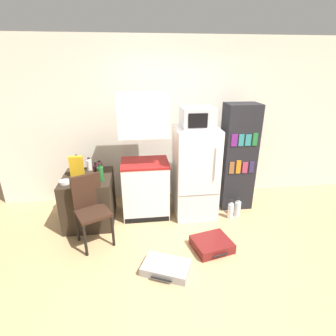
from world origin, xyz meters
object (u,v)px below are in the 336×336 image
(bottle_milk_white, at_px, (89,165))
(bowl, at_px, (65,182))
(side_table, at_px, (89,199))
(bookshelf, at_px, (238,158))
(suitcase_small_flat, at_px, (212,244))
(bottle_ketchup_red, at_px, (100,166))
(cereal_box, at_px, (77,166))
(kitchen_hutch, at_px, (145,164))
(bottle_green_tall, at_px, (100,173))
(suitcase_large_flat, at_px, (166,268))
(microwave, at_px, (197,118))
(refrigerator, at_px, (195,172))
(bottle_wine_dark, at_px, (96,172))
(water_bottle_front, at_px, (237,208))
(water_bottle_middle, at_px, (231,210))
(chair, at_px, (90,204))
(bottle_blue_soda, at_px, (77,164))

(bottle_milk_white, bearing_deg, bowl, -119.50)
(side_table, height_order, bookshelf, bookshelf)
(suitcase_small_flat, bearing_deg, bottle_ketchup_red, 129.34)
(bowl, distance_m, cereal_box, 0.31)
(bookshelf, bearing_deg, kitchen_hutch, -176.51)
(bottle_green_tall, bearing_deg, suitcase_large_flat, -53.02)
(suitcase_large_flat, bearing_deg, microwave, 88.51)
(bowl, bearing_deg, suitcase_large_flat, -38.66)
(refrigerator, height_order, suitcase_small_flat, refrigerator)
(bottle_green_tall, relative_size, bowl, 1.76)
(side_table, distance_m, bottle_green_tall, 0.55)
(bottle_wine_dark, relative_size, water_bottle_front, 0.83)
(bookshelf, xyz_separation_m, water_bottle_middle, (-0.20, -0.40, -0.73))
(microwave, height_order, bottle_wine_dark, microwave)
(bottle_wine_dark, height_order, cereal_box, cereal_box)
(refrigerator, relative_size, bottle_green_tall, 5.38)
(chair, bearing_deg, water_bottle_middle, -17.66)
(bowl, relative_size, water_bottle_middle, 0.47)
(microwave, distance_m, bookshelf, 1.01)
(suitcase_large_flat, height_order, water_bottle_middle, water_bottle_middle)
(bottle_milk_white, distance_m, bottle_ketchup_red, 0.16)
(refrigerator, xyz_separation_m, bookshelf, (0.73, 0.14, 0.16))
(bowl, distance_m, water_bottle_middle, 2.50)
(bookshelf, relative_size, suitcase_small_flat, 3.09)
(bottle_blue_soda, bearing_deg, bottle_ketchup_red, 2.29)
(side_table, relative_size, suitcase_large_flat, 1.24)
(bottle_wine_dark, relative_size, chair, 0.27)
(bottle_wine_dark, bearing_deg, bottle_blue_soda, 134.64)
(bottle_milk_white, xyz_separation_m, bottle_ketchup_red, (0.15, -0.01, -0.02))
(cereal_box, relative_size, water_bottle_middle, 0.95)
(bottle_green_tall, distance_m, suitcase_large_flat, 1.54)
(microwave, bearing_deg, bookshelf, 11.13)
(bookshelf, relative_size, chair, 1.83)
(bookshelf, bearing_deg, water_bottle_middle, -116.04)
(side_table, xyz_separation_m, bowl, (-0.26, -0.19, 0.39))
(suitcase_small_flat, bearing_deg, water_bottle_front, 36.44)
(microwave, relative_size, bookshelf, 0.27)
(bottle_milk_white, relative_size, water_bottle_middle, 0.64)
(bowl, bearing_deg, water_bottle_front, 1.09)
(bottle_ketchup_red, distance_m, suitcase_large_flat, 1.87)
(bottle_milk_white, bearing_deg, bottle_green_tall, -63.17)
(side_table, distance_m, cereal_box, 0.54)
(kitchen_hutch, relative_size, bowl, 12.76)
(bottle_blue_soda, distance_m, bowl, 0.46)
(cereal_box, distance_m, chair, 0.69)
(side_table, bearing_deg, bookshelf, 4.89)
(bottle_ketchup_red, bearing_deg, chair, -94.43)
(kitchen_hutch, relative_size, bottle_wine_dark, 7.46)
(microwave, xyz_separation_m, cereal_box, (-1.76, 0.00, -0.66))
(bottle_ketchup_red, bearing_deg, kitchen_hutch, -12.29)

